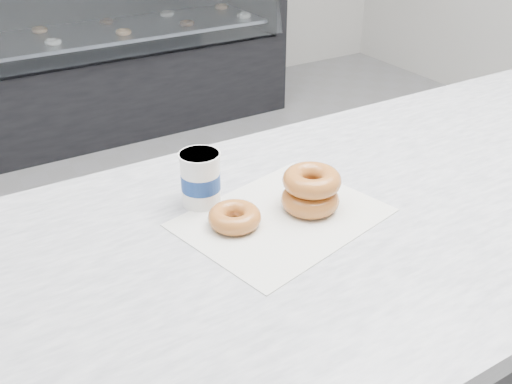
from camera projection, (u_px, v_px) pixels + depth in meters
ground at (278, 328)px, 2.04m from camera, size 5.00×5.00×0.00m
counter at (419, 339)px, 1.37m from camera, size 3.06×0.76×0.90m
display_case at (83, 50)px, 3.36m from camera, size 2.40×0.74×1.25m
wax_paper at (282, 217)px, 1.01m from camera, size 0.39×0.33×0.00m
donut_single at (235, 217)px, 0.98m from camera, size 0.11×0.11×0.03m
donut_stack at (311, 190)px, 1.02m from camera, size 0.15×0.15×0.07m
coffee_cup at (201, 178)px, 1.03m from camera, size 0.09×0.09×0.10m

